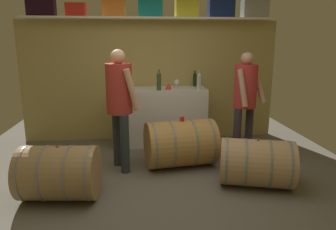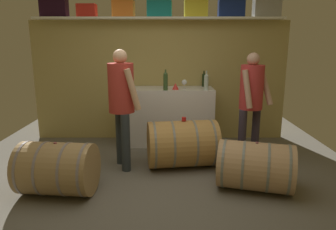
% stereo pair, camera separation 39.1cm
% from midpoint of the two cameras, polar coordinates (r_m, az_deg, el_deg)
% --- Properties ---
extents(ground_plane, '(5.61, 7.73, 0.02)m').
position_cam_midpoint_polar(ground_plane, '(4.22, -4.59, -10.98)').
color(ground_plane, '#615C50').
extents(back_wall_panel, '(4.41, 0.10, 2.07)m').
position_cam_midpoint_polar(back_wall_panel, '(5.59, -5.16, 6.12)').
color(back_wall_panel, tan).
rests_on(back_wall_panel, ground).
extents(high_shelf_board, '(4.05, 0.40, 0.03)m').
position_cam_midpoint_polar(high_shelf_board, '(5.41, -5.38, 17.01)').
color(high_shelf_board, silver).
rests_on(high_shelf_board, back_wall_panel).
extents(toolcase_black, '(0.43, 0.22, 0.36)m').
position_cam_midpoint_polar(toolcase_black, '(5.68, -23.94, 17.78)').
color(toolcase_black, black).
rests_on(toolcase_black, high_shelf_board).
extents(toolcase_red, '(0.31, 0.19, 0.21)m').
position_cam_midpoint_polar(toolcase_red, '(5.54, -18.37, 17.59)').
color(toolcase_red, red).
rests_on(toolcase_red, high_shelf_board).
extents(toolcase_orange, '(0.36, 0.23, 0.27)m').
position_cam_midpoint_polar(toolcase_orange, '(5.45, -11.89, 18.34)').
color(toolcase_orange, orange).
rests_on(toolcase_orange, high_shelf_board).
extents(toolcase_teal, '(0.41, 0.30, 0.26)m').
position_cam_midpoint_polar(toolcase_teal, '(5.43, -5.34, 18.54)').
color(toolcase_teal, '#137E81').
rests_on(toolcase_teal, high_shelf_board).
extents(toolcase_yellow, '(0.38, 0.23, 0.35)m').
position_cam_midpoint_polar(toolcase_yellow, '(5.47, 1.22, 19.05)').
color(toolcase_yellow, yellow).
rests_on(toolcase_yellow, high_shelf_board).
extents(toolcase_navy, '(0.43, 0.30, 0.28)m').
position_cam_midpoint_polar(toolcase_navy, '(5.56, 7.47, 18.46)').
color(toolcase_navy, navy).
rests_on(toolcase_navy, high_shelf_board).
extents(toolcase_grey, '(0.43, 0.26, 0.29)m').
position_cam_midpoint_polar(toolcase_grey, '(5.72, 13.44, 18.15)').
color(toolcase_grey, gray).
rests_on(toolcase_grey, high_shelf_board).
extents(work_cabinet, '(1.53, 0.58, 0.95)m').
position_cam_midpoint_polar(work_cabinet, '(5.35, -3.58, -0.23)').
color(work_cabinet, silver).
rests_on(work_cabinet, ground).
extents(wine_bottle_clear, '(0.07, 0.07, 0.31)m').
position_cam_midpoint_polar(wine_bottle_clear, '(5.11, 3.45, 6.12)').
color(wine_bottle_clear, '#B1C6B7').
rests_on(wine_bottle_clear, work_cabinet).
extents(wine_bottle_green, '(0.07, 0.07, 0.33)m').
position_cam_midpoint_polar(wine_bottle_green, '(5.02, -3.89, 6.16)').
color(wine_bottle_green, '#34512A').
rests_on(wine_bottle_green, work_cabinet).
extents(wine_bottle_dark, '(0.06, 0.06, 0.27)m').
position_cam_midpoint_polar(wine_bottle_dark, '(5.49, 2.85, 6.48)').
color(wine_bottle_dark, black).
rests_on(wine_bottle_dark, work_cabinet).
extents(wine_glass, '(0.09, 0.09, 0.15)m').
position_cam_midpoint_polar(wine_glass, '(5.24, -0.57, 5.93)').
color(wine_glass, white).
rests_on(wine_glass, work_cabinet).
extents(red_funnel, '(0.11, 0.11, 0.11)m').
position_cam_midpoint_polar(red_funnel, '(5.12, -2.12, 5.22)').
color(red_funnel, red).
rests_on(red_funnel, work_cabinet).
extents(wine_barrel_near, '(1.03, 0.77, 0.66)m').
position_cam_midpoint_polar(wine_barrel_near, '(4.41, -0.27, -5.18)').
color(wine_barrel_near, '#B28343').
rests_on(wine_barrel_near, ground).
extents(wine_barrel_far, '(0.98, 0.78, 0.59)m').
position_cam_midpoint_polar(wine_barrel_far, '(3.92, 12.99, -8.49)').
color(wine_barrel_far, tan).
rests_on(wine_barrel_far, ground).
extents(wine_barrel_flank, '(0.88, 0.68, 0.62)m').
position_cam_midpoint_polar(wine_barrel_flank, '(3.78, -21.93, -9.73)').
color(wine_barrel_flank, '#987849').
rests_on(wine_barrel_flank, ground).
extents(tasting_cup, '(0.06, 0.06, 0.05)m').
position_cam_midpoint_polar(tasting_cup, '(4.31, -0.03, -0.71)').
color(tasting_cup, red).
rests_on(tasting_cup, wine_barrel_near).
extents(winemaker_pouring, '(0.51, 0.45, 1.56)m').
position_cam_midpoint_polar(winemaker_pouring, '(4.73, 11.56, 3.73)').
color(winemaker_pouring, '#352D3A').
rests_on(winemaker_pouring, ground).
extents(visitor_tasting, '(0.46, 0.53, 1.62)m').
position_cam_midpoint_polar(visitor_tasting, '(4.22, -11.34, 3.08)').
color(visitor_tasting, '#2B3336').
rests_on(visitor_tasting, ground).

